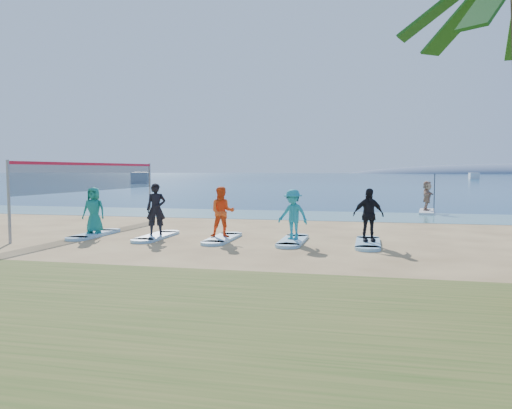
% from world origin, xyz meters
% --- Properties ---
extents(ground, '(600.00, 600.00, 0.00)m').
position_xyz_m(ground, '(0.00, 0.00, 0.00)').
color(ground, tan).
rests_on(ground, ground).
extents(shallow_water, '(600.00, 600.00, 0.00)m').
position_xyz_m(shallow_water, '(0.00, 10.50, 0.01)').
color(shallow_water, teal).
rests_on(shallow_water, ground).
extents(ocean, '(600.00, 600.00, 0.00)m').
position_xyz_m(ocean, '(0.00, 160.00, 0.01)').
color(ocean, navy).
rests_on(ocean, ground).
extents(volleyball_net, '(0.45, 9.08, 2.50)m').
position_xyz_m(volleyball_net, '(-5.84, 3.88, 1.90)').
color(volleyball_net, gray).
rests_on(volleyball_net, ground).
extents(paddleboard, '(1.04, 3.06, 0.12)m').
position_xyz_m(paddleboard, '(7.34, 13.35, 0.06)').
color(paddleboard, silver).
rests_on(paddleboard, ground).
extents(paddleboarder, '(0.79, 1.46, 1.51)m').
position_xyz_m(paddleboarder, '(7.34, 13.35, 0.87)').
color(paddleboarder, tan).
rests_on(paddleboarder, paddleboard).
extents(boat_offshore_a, '(5.73, 8.76, 1.78)m').
position_xyz_m(boat_offshore_a, '(-33.33, 64.32, 0.00)').
color(boat_offshore_a, silver).
rests_on(boat_offshore_a, ground).
extents(boat_offshore_b, '(2.67, 6.33, 1.46)m').
position_xyz_m(boat_offshore_b, '(29.31, 117.55, 0.00)').
color(boat_offshore_b, silver).
rests_on(boat_offshore_b, ground).
extents(surfboard_0, '(0.70, 2.20, 0.09)m').
position_xyz_m(surfboard_0, '(-4.50, 1.52, 0.04)').
color(surfboard_0, '#93C9E4').
rests_on(surfboard_0, ground).
extents(student_0, '(0.80, 0.57, 1.54)m').
position_xyz_m(student_0, '(-4.50, 1.52, 0.86)').
color(student_0, '#1A7E6D').
rests_on(student_0, surfboard_0).
extents(surfboard_1, '(0.70, 2.20, 0.09)m').
position_xyz_m(surfboard_1, '(-2.27, 1.52, 0.04)').
color(surfboard_1, '#93C9E4').
rests_on(surfboard_1, ground).
extents(student_1, '(0.72, 0.60, 1.68)m').
position_xyz_m(student_1, '(-2.27, 1.52, 0.93)').
color(student_1, black).
rests_on(student_1, surfboard_1).
extents(surfboard_2, '(0.70, 2.20, 0.09)m').
position_xyz_m(surfboard_2, '(-0.03, 1.52, 0.04)').
color(surfboard_2, '#93C9E4').
rests_on(surfboard_2, ground).
extents(student_2, '(0.91, 0.80, 1.59)m').
position_xyz_m(student_2, '(-0.03, 1.52, 0.88)').
color(student_2, '#FB541A').
rests_on(student_2, surfboard_2).
extents(surfboard_3, '(0.70, 2.20, 0.09)m').
position_xyz_m(surfboard_3, '(2.20, 1.52, 0.04)').
color(surfboard_3, '#93C9E4').
rests_on(surfboard_3, ground).
extents(student_3, '(1.12, 0.88, 1.52)m').
position_xyz_m(student_3, '(2.20, 1.52, 0.85)').
color(student_3, teal).
rests_on(student_3, surfboard_3).
extents(surfboard_4, '(0.70, 2.20, 0.09)m').
position_xyz_m(surfboard_4, '(4.44, 1.52, 0.04)').
color(surfboard_4, '#93C9E4').
rests_on(surfboard_4, ground).
extents(student_4, '(1.00, 0.65, 1.58)m').
position_xyz_m(student_4, '(4.44, 1.52, 0.88)').
color(student_4, black).
rests_on(student_4, surfboard_4).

